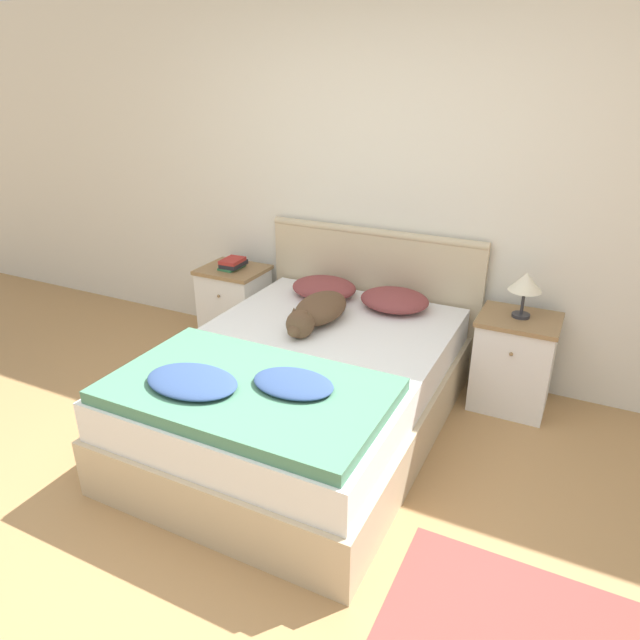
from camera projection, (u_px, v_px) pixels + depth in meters
name	position (u px, v px, depth m)	size (l,w,h in m)	color
ground_plane	(217.00, 540.00, 2.68)	(16.00, 16.00, 0.00)	tan
wall_back	(387.00, 189.00, 3.91)	(9.00, 0.06, 2.55)	silver
bed	(304.00, 391.00, 3.40)	(1.51, 2.09, 0.55)	#C6B28E
headboard	(372.00, 293.00, 4.17)	(1.59, 0.06, 1.01)	#C6B28E
nightstand_left	(235.00, 305.00, 4.51)	(0.49, 0.42, 0.62)	white
nightstand_right	(513.00, 362.00, 3.64)	(0.49, 0.42, 0.62)	white
pillow_left	(324.00, 288.00, 4.03)	(0.46, 0.39, 0.13)	brown
pillow_right	(395.00, 300.00, 3.81)	(0.46, 0.39, 0.13)	brown
quilt	(246.00, 389.00, 2.79)	(1.38, 0.83, 0.12)	#4C8466
dog	(317.00, 311.00, 3.59)	(0.28, 0.71, 0.18)	brown
book_stack	(233.00, 264.00, 4.36)	(0.16, 0.21, 0.08)	#337547
table_lamp	(526.00, 284.00, 3.44)	(0.20, 0.20, 0.29)	#2D2D33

